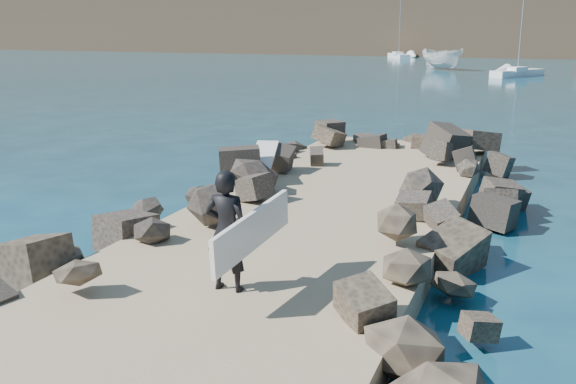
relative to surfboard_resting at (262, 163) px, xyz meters
The scene contains 9 objects.
ground 4.30m from the surfboard_resting, 53.49° to the right, with size 800.00×800.00×0.00m, color #0F384C.
jetty 5.95m from the surfboard_resting, 65.12° to the right, with size 6.00×26.00×0.60m, color #8C7759.
riprap_left 4.90m from the surfboard_resting, 94.92° to the right, with size 2.60×22.00×1.00m, color black.
riprap_right 7.27m from the surfboard_resting, 42.04° to the right, with size 2.60×22.00×1.00m, color #272321.
surfboard_resting is the anchor object (origin of this frame).
boat_imported 57.79m from the surfboard_resting, 93.43° to the left, with size 2.34×6.22×2.40m, color silver.
surfer_with_board 7.86m from the surfboard_resting, 69.98° to the right, with size 0.94×2.48×2.00m.
sailboat_b 50.53m from the surfboard_resting, 84.57° to the left, with size 4.85×6.39×8.08m.
sailboat_e 82.94m from the surfboard_resting, 99.34° to the left, with size 4.65×7.01×8.55m.
Camera 1 is at (4.61, -12.72, 4.78)m, focal length 40.00 mm.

